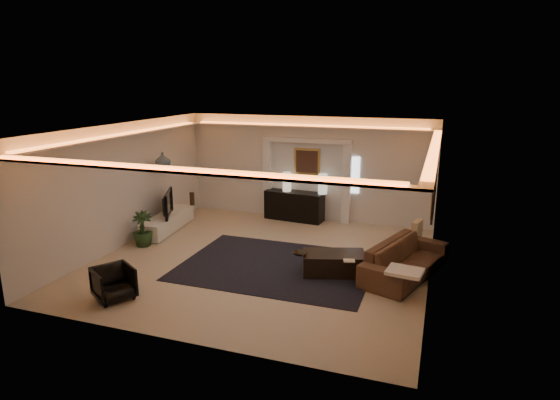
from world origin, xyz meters
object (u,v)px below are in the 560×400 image
(console, at_px, (294,206))
(sofa, at_px, (406,259))
(coffee_table, at_px, (334,264))
(armchair, at_px, (114,283))

(console, height_order, sofa, console)
(coffee_table, bearing_deg, sofa, -2.60)
(sofa, bearing_deg, console, 66.68)
(sofa, bearing_deg, armchair, 139.16)
(console, relative_size, sofa, 0.70)
(sofa, xyz_separation_m, armchair, (-4.89, -2.81, -0.04))
(armchair, bearing_deg, sofa, -27.93)
(sofa, bearing_deg, coffee_table, 123.88)
(sofa, xyz_separation_m, coffee_table, (-1.39, -0.36, -0.14))
(console, distance_m, armchair, 6.07)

